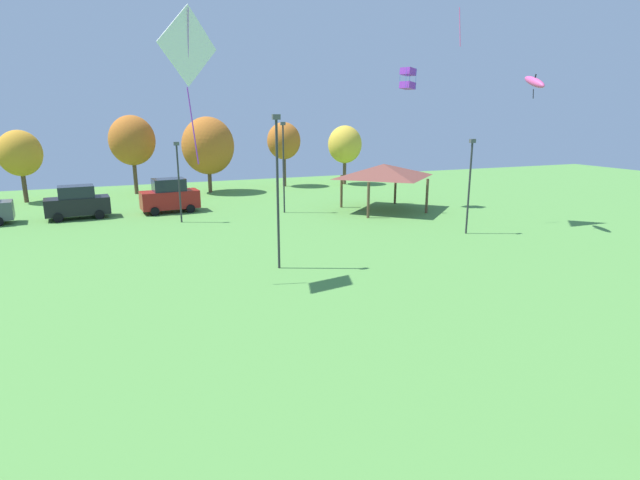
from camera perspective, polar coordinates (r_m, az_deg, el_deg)
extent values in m
ellipsoid|color=#E54C93|center=(34.53, 23.31, 16.26)|extent=(1.03, 2.35, 1.12)
cube|color=black|center=(34.54, 23.33, 16.50)|extent=(0.12, 0.23, 0.62)
cylinder|color=black|center=(34.49, 23.19, 15.10)|extent=(0.08, 0.14, 0.56)
cube|color=purple|center=(40.71, 10.04, 18.42)|extent=(1.25, 1.22, 0.60)
cube|color=purple|center=(40.64, 9.98, 17.00)|extent=(1.25, 1.22, 0.60)
cylinder|color=blue|center=(40.07, 9.80, 17.78)|extent=(0.02, 0.02, 1.51)
cylinder|color=blue|center=(40.53, 10.90, 17.69)|extent=(0.02, 0.02, 1.51)
cylinder|color=blue|center=(40.82, 9.12, 17.73)|extent=(0.02, 0.02, 1.51)
cylinder|color=blue|center=(41.27, 10.21, 17.64)|extent=(0.02, 0.02, 1.51)
cylinder|color=#E54C93|center=(35.52, 15.70, 22.40)|extent=(0.06, 0.38, 2.37)
cube|color=white|center=(21.68, -14.84, 20.65)|extent=(2.54, 1.73, 3.04)
cylinder|color=purple|center=(21.66, -14.83, 20.65)|extent=(0.17, 0.27, 2.76)
cylinder|color=purple|center=(21.51, -14.32, 12.49)|extent=(0.28, 0.44, 3.06)
cylinder|color=black|center=(41.34, -32.70, 2.23)|extent=(0.66, 0.28, 0.64)
cube|color=black|center=(39.74, -25.95, 3.54)|extent=(4.39, 2.22, 1.20)
cube|color=#1E232D|center=(39.59, -26.11, 4.99)|extent=(2.47, 1.91, 0.84)
cylinder|color=black|center=(38.96, -23.89, 2.67)|extent=(0.66, 0.27, 0.64)
cylinder|color=black|center=(40.80, -24.06, 3.12)|extent=(0.66, 0.27, 0.64)
cylinder|color=black|center=(38.92, -27.75, 2.25)|extent=(0.66, 0.27, 0.64)
cylinder|color=black|center=(40.76, -27.75, 2.71)|extent=(0.66, 0.27, 0.64)
cube|color=maroon|center=(39.80, -16.78, 4.46)|extent=(4.38, 2.25, 1.32)
cube|color=#1E232D|center=(39.64, -16.89, 6.07)|extent=(2.47, 1.94, 0.93)
cylinder|color=black|center=(39.24, -14.57, 3.50)|extent=(0.66, 0.27, 0.64)
cylinder|color=black|center=(41.07, -15.16, 3.91)|extent=(0.66, 0.27, 0.64)
cylinder|color=black|center=(38.77, -18.35, 3.11)|extent=(0.66, 0.27, 0.64)
cylinder|color=black|center=(40.62, -18.78, 3.55)|extent=(0.66, 0.27, 0.64)
cylinder|color=brown|center=(36.03, 5.55, 4.56)|extent=(0.20, 0.20, 2.60)
cylinder|color=brown|center=(38.57, 12.13, 4.94)|extent=(0.20, 0.20, 2.60)
cylinder|color=brown|center=(40.15, 2.47, 5.58)|extent=(0.20, 0.20, 2.60)
cylinder|color=brown|center=(42.44, 8.60, 5.89)|extent=(0.20, 0.20, 2.60)
pyramid|color=brown|center=(38.99, 7.28, 7.90)|extent=(6.43, 6.01, 1.00)
cylinder|color=#2D2D33|center=(32.09, 16.67, 5.59)|extent=(0.12, 0.12, 5.59)
cube|color=#4C4C51|center=(31.82, 17.04, 10.78)|extent=(0.36, 0.20, 0.24)
cylinder|color=#2D2D33|center=(35.47, -15.80, 6.12)|extent=(0.12, 0.12, 5.25)
cube|color=#4C4C51|center=(35.23, -16.10, 10.54)|extent=(0.36, 0.20, 0.24)
cylinder|color=#2D2D33|center=(37.73, -4.18, 8.00)|extent=(0.12, 0.12, 6.50)
cube|color=#4C4C51|center=(37.53, -4.27, 13.13)|extent=(0.36, 0.20, 0.24)
cylinder|color=#2D2D33|center=(23.47, -4.85, 4.97)|extent=(0.12, 0.12, 6.99)
cube|color=#4C4C51|center=(23.19, -5.04, 13.83)|extent=(0.36, 0.20, 0.24)
cylinder|color=brown|center=(49.33, -30.70, 5.36)|extent=(0.36, 0.36, 2.85)
ellipsoid|color=gold|center=(49.09, -31.09, 8.50)|extent=(3.47, 3.47, 3.82)
cylinder|color=brown|center=(50.30, -20.36, 6.90)|extent=(0.36, 0.36, 3.42)
ellipsoid|color=#BC6623|center=(50.05, -20.68, 10.61)|extent=(4.15, 4.15, 4.57)
cylinder|color=brown|center=(49.28, -12.48, 6.83)|extent=(0.36, 0.36, 2.61)
ellipsoid|color=#BC6623|center=(49.01, -12.68, 10.47)|extent=(4.88, 4.88, 5.37)
cylinder|color=brown|center=(52.61, -4.10, 7.99)|extent=(0.36, 0.36, 3.40)
ellipsoid|color=#BC6623|center=(52.39, -4.16, 11.24)|extent=(3.43, 3.43, 3.77)
cylinder|color=brown|center=(54.28, 2.82, 7.92)|extent=(0.36, 0.36, 2.89)
ellipsoid|color=gold|center=(54.06, 2.86, 10.86)|extent=(3.59, 3.59, 3.95)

